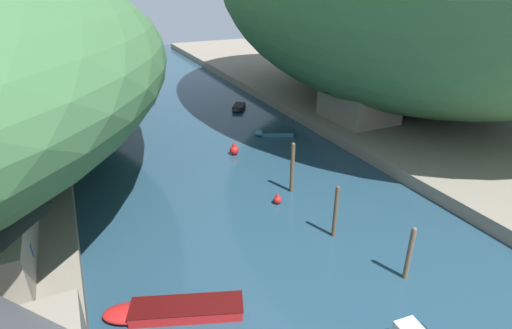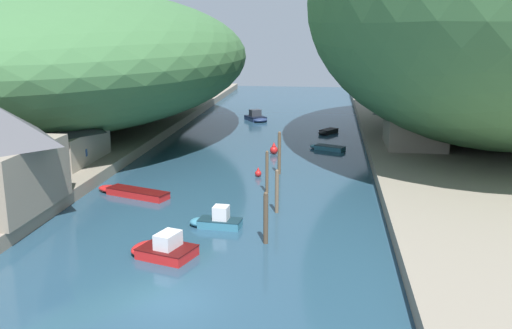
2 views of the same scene
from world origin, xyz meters
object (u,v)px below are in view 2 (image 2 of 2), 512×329
Objects in this scene: channel_buoy_near at (258,173)px; channel_buoy_far at (274,149)px; boat_white_cruiser at (130,192)px; boat_red_skiff at (326,147)px; boat_cabin_cruiser at (327,132)px; right_bank_cottage at (415,120)px; person_on_quay at (86,155)px; person_by_boathouse at (55,178)px; boat_moored_right at (215,221)px; boathouse_shed at (61,140)px; boat_far_upstream at (162,249)px; boat_near_quay at (257,118)px.

channel_buoy_far is (0.49, 8.85, 0.14)m from channel_buoy_near.
channel_buoy_near is at bearing -33.53° from boat_white_cruiser.
boat_red_skiff is 8.78m from boat_cabin_cruiser.
boat_cabin_cruiser is at bearing -8.46° from boat_white_cruiser.
boat_white_cruiser is at bearing -121.62° from channel_buoy_far.
right_bank_cottage is 8.48× the size of channel_buoy_near.
right_bank_cottage reaches higher than boat_white_cruiser.
person_on_quay and person_by_boathouse have the same top height.
boathouse_shed is at bearing 58.39° from boat_moored_right.
channel_buoy_near is (-5.72, -20.33, 0.07)m from boat_cabin_cruiser.
person_on_quay is at bearing 56.36° from boat_moored_right.
boat_moored_right is at bearing -94.53° from channel_buoy_far.
person_by_boathouse is (-19.27, -29.68, 1.70)m from boat_cabin_cruiser.
boat_white_cruiser is 12.43m from boat_far_upstream.
channel_buoy_near is (1.21, 12.64, -0.10)m from boat_moored_right.
boat_white_cruiser is 1.55× the size of boat_far_upstream.
person_on_quay is (-28.66, -11.69, -1.61)m from right_bank_cottage.
person_on_quay reaches higher than channel_buoy_near.
boat_moored_right is at bearing -124.57° from right_bank_cottage.
boat_near_quay is at bearing -25.05° from person_on_quay.
boat_far_upstream is at bearing -122.56° from right_bank_cottage.
boat_far_upstream is 19.33m from person_on_quay.
right_bank_cottage is at bearing 161.95° from boat_cabin_cruiser.
boat_near_quay is 32.36m from person_on_quay.
boat_white_cruiser is 1.61× the size of boat_red_skiff.
channel_buoy_far is 0.71× the size of person_on_quay.
channel_buoy_near is at bearing -145.56° from right_bank_cottage.
right_bank_cottage is at bearing -77.18° from boat_red_skiff.
boat_white_cruiser reaches higher than boat_cabin_cruiser.
boathouse_shed is 25.98m from boat_red_skiff.
boathouse_shed is 3.10m from person_on_quay.
boat_white_cruiser is at bearing -144.85° from right_bank_cottage.
boat_cabin_cruiser is at bearing 24.15° from boat_red_skiff.
channel_buoy_near is (-14.22, -9.75, -3.24)m from right_bank_cottage.
boat_far_upstream is 1.04× the size of boat_red_skiff.
person_by_boathouse reaches higher than boat_red_skiff.
channel_buoy_far is (3.77, 26.49, 0.03)m from boat_far_upstream.
boat_moored_right is 2.91× the size of channel_buoy_far.
right_bank_cottage reaches higher than person_by_boathouse.
boat_red_skiff is at bearing 63.96° from channel_buoy_near.
boat_far_upstream reaches higher than boat_white_cruiser.
boathouse_shed is 2.08× the size of boat_near_quay.
boat_white_cruiser is (-5.30, -35.18, -0.17)m from boat_near_quay.
channel_buoy_far is at bearing -11.39° from boat_white_cruiser.
boat_far_upstream is 2.44× the size of person_by_boathouse.
person_on_quay is at bearing -144.16° from channel_buoy_far.
boat_red_skiff is (8.92, 29.18, -0.21)m from boat_far_upstream.
boat_white_cruiser reaches higher than boat_red_skiff.
boat_near_quay is (-17.95, 18.81, -3.13)m from right_bank_cottage.
boat_far_upstream is 39.02m from boat_cabin_cruiser.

